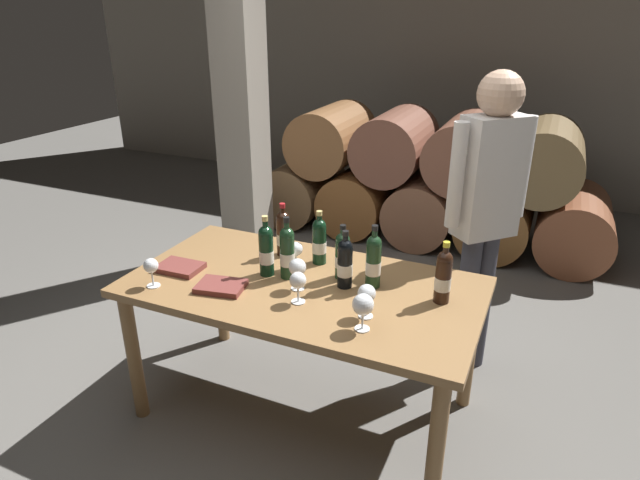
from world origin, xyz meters
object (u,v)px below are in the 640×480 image
wine_bottle_6 (283,233)px  wine_bottle_5 (345,263)px  wine_glass_4 (296,250)px  sommelier_presenting (487,201)px  wine_bottle_7 (443,276)px  dining_table (303,300)px  wine_glass_1 (151,267)px  wine_bottle_2 (319,241)px  leather_ledger (180,267)px  wine_bottle_3 (287,252)px  wine_bottle_4 (373,261)px  wine_glass_3 (363,305)px  wine_glass_5 (367,294)px  wine_bottle_1 (266,250)px  wine_bottle_0 (342,255)px  wine_glass_0 (298,281)px  tasting_notebook (221,286)px  wine_glass_2 (298,268)px

wine_bottle_6 → wine_bottle_5: bearing=-25.0°
wine_glass_4 → sommelier_presenting: 1.05m
wine_bottle_7 → dining_table: bearing=-171.2°
wine_bottle_6 → wine_glass_1: bearing=-125.1°
wine_bottle_2 → wine_bottle_7: 0.68m
dining_table → wine_bottle_7: bearing=8.8°
wine_bottle_2 → leather_ledger: (-0.61, -0.37, -0.11)m
wine_bottle_3 → wine_bottle_7: wine_bottle_3 is taller
wine_bottle_7 → wine_glass_1: wine_bottle_7 is taller
wine_bottle_2 → wine_bottle_4: 0.36m
wine_glass_4 → leather_ledger: (-0.53, -0.25, -0.09)m
wine_glass_3 → wine_glass_5: (-0.02, 0.10, -0.01)m
dining_table → wine_bottle_7: (0.65, 0.10, 0.22)m
wine_bottle_1 → wine_bottle_0: bearing=19.2°
wine_bottle_4 → leather_ledger: wine_bottle_4 is taller
wine_bottle_0 → wine_bottle_6: (-0.39, 0.12, 0.01)m
sommelier_presenting → wine_bottle_2: bearing=-145.8°
wine_glass_0 → sommelier_presenting: sommelier_presenting is taller
wine_bottle_5 → wine_bottle_6: wine_bottle_6 is taller
tasting_notebook → wine_glass_2: bearing=13.4°
wine_glass_4 → wine_glass_5: size_ratio=0.96×
dining_table → leather_ledger: 0.66m
wine_bottle_2 → wine_glass_5: bearing=-45.3°
wine_bottle_4 → tasting_notebook: (-0.65, -0.32, -0.12)m
wine_glass_3 → wine_glass_5: 0.10m
dining_table → wine_glass_4: size_ratio=11.55×
wine_bottle_2 → wine_glass_4: wine_bottle_2 is taller
wine_bottle_2 → wine_bottle_7: (0.67, -0.14, 0.00)m
wine_bottle_5 → wine_glass_5: bearing=-49.7°
wine_bottle_5 → wine_bottle_6: 0.48m
wine_bottle_6 → wine_glass_2: wine_bottle_6 is taller
wine_bottle_4 → wine_glass_1: size_ratio=2.16×
wine_bottle_6 → wine_glass_3: wine_bottle_6 is taller
tasting_notebook → wine_glass_3: bearing=-15.0°
dining_table → wine_bottle_2: wine_bottle_2 is taller
wine_bottle_4 → wine_glass_1: wine_bottle_4 is taller
leather_ledger → wine_glass_3: bearing=-9.9°
wine_glass_4 → sommelier_presenting: size_ratio=0.09×
wine_glass_0 → leather_ledger: wine_glass_0 is taller
wine_bottle_3 → wine_glass_1: 0.65m
wine_bottle_0 → leather_ledger: bearing=-161.6°
wine_bottle_2 → wine_bottle_5: 0.29m
wine_bottle_3 → leather_ledger: bearing=-163.9°
wine_glass_1 → wine_bottle_3: bearing=32.6°
wine_bottle_3 → wine_glass_4: bearing=91.9°
wine_glass_4 → sommelier_presenting: (0.83, 0.62, 0.18)m
dining_table → wine_bottle_0: (0.15, 0.14, 0.21)m
wine_glass_4 → wine_glass_0: bearing=-62.0°
wine_glass_2 → wine_glass_3: wine_glass_3 is taller
wine_bottle_5 → tasting_notebook: bearing=-153.3°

